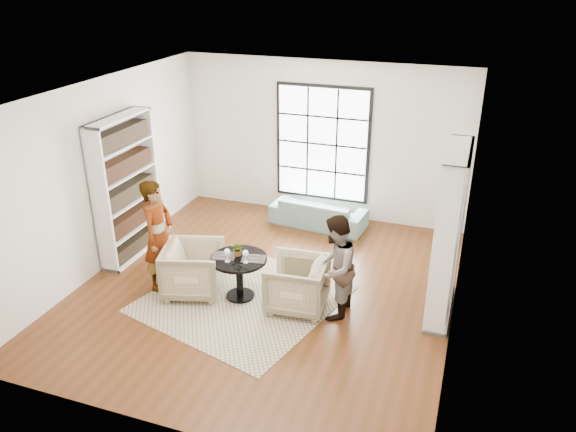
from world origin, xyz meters
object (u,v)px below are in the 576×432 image
at_px(wine_glass_left, 227,252).
at_px(wine_glass_right, 245,254).
at_px(armchair_right, 297,284).
at_px(armchair_left, 194,269).
at_px(person_right, 335,268).
at_px(flower_centerpiece, 238,249).
at_px(sofa, 318,212).
at_px(person_left, 158,235).
at_px(pedestal_table, 239,269).

bearing_deg(wine_glass_left, wine_glass_right, 13.40).
bearing_deg(armchair_right, armchair_left, -90.02).
distance_m(person_right, wine_glass_left, 1.55).
xyz_separation_m(armchair_right, wine_glass_right, (-0.73, -0.12, 0.43)).
xyz_separation_m(armchair_left, flower_centerpiece, (0.67, 0.16, 0.38)).
height_order(sofa, armchair_left, armchair_left).
bearing_deg(person_right, person_left, -85.97).
bearing_deg(armchair_left, wine_glass_left, -111.66).
height_order(pedestal_table, wine_glass_right, wine_glass_right).
relative_size(armchair_left, armchair_right, 1.03).
distance_m(armchair_left, person_right, 2.17).
relative_size(armchair_left, person_right, 0.57).
xyz_separation_m(person_left, person_right, (2.69, 0.13, -0.11)).
bearing_deg(armchair_right, wine_glass_left, -84.18).
xyz_separation_m(sofa, armchair_left, (-1.09, -2.91, 0.13)).
bearing_deg(person_right, flower_centerpiece, -89.94).
distance_m(armchair_left, flower_centerpiece, 0.78).
xyz_separation_m(person_left, flower_centerpiece, (1.22, 0.16, -0.10)).
bearing_deg(person_right, pedestal_table, -87.57).
bearing_deg(person_left, sofa, -30.39).
height_order(wine_glass_left, wine_glass_right, wine_glass_left).
bearing_deg(armchair_left, person_left, 73.67).
xyz_separation_m(pedestal_table, person_right, (1.43, 0.03, 0.27)).
xyz_separation_m(pedestal_table, armchair_right, (0.88, 0.03, -0.10)).
bearing_deg(wine_glass_right, flower_centerpiece, 140.81).
bearing_deg(armchair_left, armchair_right, -101.80).
height_order(armchair_right, flower_centerpiece, flower_centerpiece).
bearing_deg(wine_glass_left, pedestal_table, 54.87).
bearing_deg(wine_glass_left, sofa, 80.59).
distance_m(armchair_left, person_left, 0.73).
relative_size(person_left, flower_centerpiece, 8.15).
bearing_deg(sofa, person_right, 116.30).
bearing_deg(person_right, armchair_left, -85.28).
bearing_deg(sofa, wine_glass_left, 86.30).
distance_m(armchair_left, wine_glass_right, 0.95).
distance_m(pedestal_table, armchair_right, 0.89).
xyz_separation_m(pedestal_table, sofa, (0.38, 2.81, -0.22)).
distance_m(pedestal_table, armchair_left, 0.72).
relative_size(pedestal_table, flower_centerpiece, 3.90).
bearing_deg(wine_glass_left, armchair_right, 10.37).
bearing_deg(armchair_left, pedestal_table, -98.36).
distance_m(pedestal_table, sofa, 2.85).
bearing_deg(wine_glass_right, person_left, -179.75).
relative_size(wine_glass_left, flower_centerpiece, 0.95).
height_order(sofa, person_left, person_left).
relative_size(pedestal_table, wine_glass_left, 4.09).
bearing_deg(pedestal_table, sofa, 82.24).
bearing_deg(wine_glass_right, sofa, 85.41).
relative_size(armchair_left, flower_centerpiece, 4.06).
height_order(sofa, flower_centerpiece, flower_centerpiece).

